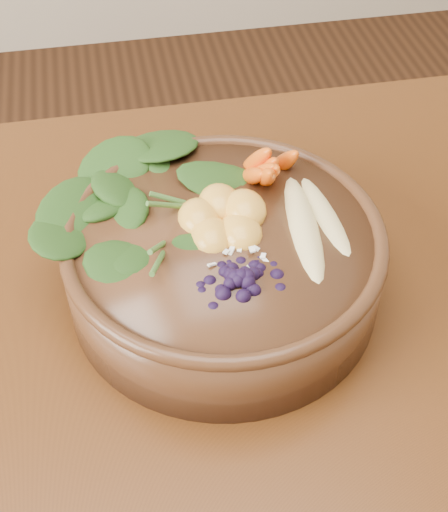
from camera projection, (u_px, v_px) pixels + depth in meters
The scene contains 7 objects.
stoneware_bowl at pixel (224, 264), 0.59m from camera, with size 0.26×0.26×0.07m, color #4C2C18.
kale_heap at pixel (165, 177), 0.58m from camera, with size 0.17×0.15×0.04m, color #254916, non-canonical shape.
carrot_cluster at pixel (266, 140), 0.59m from camera, with size 0.05×0.05×0.07m, color orange, non-canonical shape.
banana_halves at pixel (316, 209), 0.57m from camera, with size 0.06×0.15×0.03m.
mandarin_cluster at pixel (223, 207), 0.57m from camera, with size 0.08×0.08×0.03m, color gold, non-canonical shape.
blueberry_pile at pixel (239, 266), 0.52m from camera, with size 0.12×0.09×0.04m, color black, non-canonical shape.
coconut_flakes at pixel (230, 246), 0.55m from camera, with size 0.08×0.06×0.01m, color white, non-canonical shape.
Camera 1 is at (0.16, -0.25, 1.21)m, focal length 50.00 mm.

